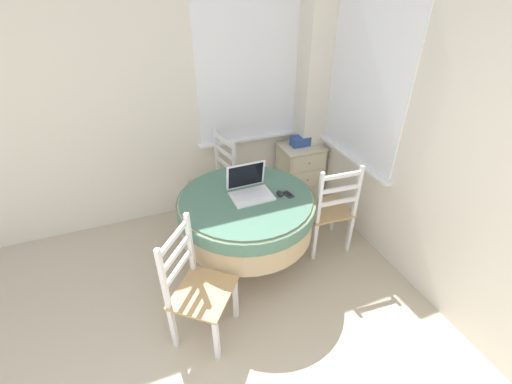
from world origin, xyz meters
TOP-DOWN VIEW (x-y plane):
  - corner_room_shell at (1.41, 1.96)m, footprint 4.64×4.91m
  - round_dining_table at (1.11, 1.94)m, footprint 1.19×1.19m
  - laptop at (1.16, 1.98)m, footprint 0.35×0.29m
  - computer_mouse at (1.39, 1.86)m, footprint 0.05×0.08m
  - cell_phone at (1.46, 1.85)m, footprint 0.08×0.12m
  - dining_chair_near_back_window at (1.06, 2.76)m, footprint 0.47×0.50m
  - dining_chair_near_right_window at (1.92, 1.86)m, footprint 0.45×0.42m
  - dining_chair_camera_near at (0.52, 1.38)m, footprint 0.57×0.58m
  - corner_cabinet at (2.11, 2.81)m, footprint 0.49×0.42m
  - storage_box at (2.09, 2.83)m, footprint 0.21×0.13m

SIDE VIEW (x-z plane):
  - corner_cabinet at x=2.11m, z-range 0.00..0.68m
  - dining_chair_near_back_window at x=1.06m, z-range -0.03..0.93m
  - dining_chair_near_right_window at x=1.92m, z-range -0.03..0.93m
  - dining_chair_camera_near at x=0.52m, z-range -0.03..0.93m
  - round_dining_table at x=1.11m, z-range 0.22..0.96m
  - storage_box at x=2.09m, z-range 0.68..0.78m
  - cell_phone at x=1.46m, z-range 0.75..0.76m
  - computer_mouse at x=1.39m, z-range 0.75..0.79m
  - laptop at x=1.16m, z-range 0.67..0.93m
  - corner_room_shell at x=1.41m, z-range 0.00..2.55m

